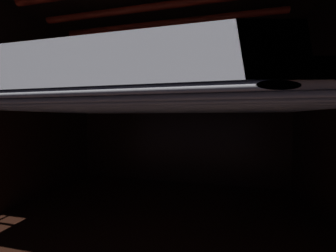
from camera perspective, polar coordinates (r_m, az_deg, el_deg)
name	(u,v)px	position (r cm, az deg, el deg)	size (l,w,h in cm)	color
ground_plane	(153,228)	(37.91, -4.28, -26.77)	(59.57, 49.14, 1.20)	black
oven_wall_back	(178,112)	(56.55, 2.95, 4.07)	(59.57, 1.20, 39.26)	black
oven_wall_left	(10,109)	(50.38, -38.01, 3.86)	(1.20, 46.74, 39.26)	black
oven_rack_mid	(153,108)	(33.23, -4.38, 5.01)	(54.30, 45.80, 0.51)	#B7B7BC
baking_tray_mid	(153,102)	(33.30, -4.38, 6.73)	(45.69, 41.95, 3.02)	gray
pig_in_blanket_mid_0	(266,63)	(20.13, 25.90, 15.73)	(4.26, 5.78, 3.38)	beige
pig_in_blanket_mid_1	(77,71)	(22.50, -24.26, 13.92)	(4.93, 3.52, 3.11)	beige
pig_in_blanket_mid_3	(182,87)	(31.39, 4.10, 10.91)	(5.31, 4.71, 3.36)	beige
pig_in_blanket_mid_4	(111,95)	(38.95, -15.80, 8.53)	(3.97, 5.76, 2.56)	beige
pig_in_blanket_mid_5	(265,81)	(29.06, 25.58, 11.39)	(3.73, 4.96, 3.33)	beige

